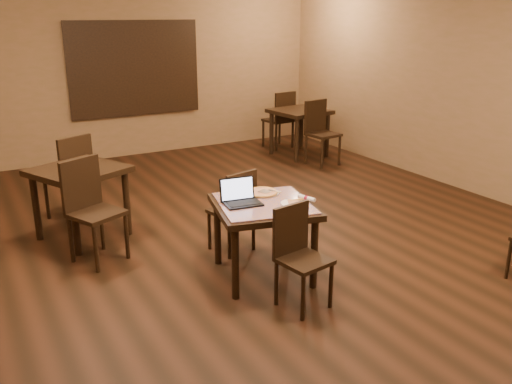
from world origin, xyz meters
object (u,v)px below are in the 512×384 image
chair_main_near (298,250)px  other_table_b_chair_far (72,173)px  tiled_table (264,213)px  laptop (240,197)px  other_table_a_chair_far (281,117)px  other_table_a (300,118)px  other_table_b_chair_near (90,204)px  chair_main_far (236,207)px  other_table_b (79,180)px  other_table_a_chair_near (320,128)px  pizza_pan (262,193)px

chair_main_near → other_table_b_chair_far: (-1.28, 3.12, 0.09)m
tiled_table → laptop: bearing=165.9°
other_table_a_chair_far → other_table_b_chair_far: 4.68m
other_table_a → other_table_b_chair_far: other_table_b_chair_far is taller
other_table_b_chair_near → chair_main_far: bearing=-48.1°
other_table_b → chair_main_near: bearing=-86.6°
other_table_b_chair_far → other_table_a: bearing=172.4°
tiled_table → other_table_b_chair_far: other_table_b_chair_far is taller
chair_main_near → other_table_b_chair_near: (-1.36, 1.85, 0.09)m
chair_main_near → other_table_b: bearing=108.3°
chair_main_near → laptop: laptop is taller
tiled_table → other_table_a_chair_near: bearing=60.5°
other_table_a → other_table_b: bearing=-162.3°
chair_main_near → chair_main_far: 1.24m
laptop → pizza_pan: size_ratio=1.11×
tiled_table → chair_main_far: bearing=101.9°
chair_main_near → other_table_b_chair_far: other_table_b_chair_far is taller
other_table_a_chair_near → other_table_a_chair_far: same height
chair_main_near → laptop: size_ratio=2.45×
chair_main_near → other_table_a_chair_near: 4.81m
laptop → pizza_pan: bearing=30.7°
other_table_a_chair_far → other_table_b_chair_near: other_table_a_chair_far is taller
chair_main_near → other_table_a_chair_near: other_table_a_chair_near is taller
chair_main_near → other_table_a_chair_near: bearing=42.3°
other_table_a → other_table_a_chair_far: (0.01, 0.63, -0.08)m
chair_main_far → other_table_b_chair_far: size_ratio=0.86×
laptop → other_table_a_chair_far: size_ratio=0.34×
other_table_b_chair_near → laptop: bearing=-68.3°
tiled_table → other_table_b_chair_near: bearing=151.7°
other_table_b → other_table_a: bearing=-0.3°
pizza_pan → other_table_b_chair_near: bearing=146.5°
other_table_b_chair_near → other_table_b_chair_far: 1.28m
chair_main_near → other_table_b: chair_main_near is taller
laptop → other_table_b: bearing=130.6°
chair_main_far → other_table_a_chair_far: (2.95, 3.80, 0.09)m
chair_main_near → other_table_b: size_ratio=0.78×
pizza_pan → other_table_a_chair_near: size_ratio=0.31×
other_table_a_chair_far → pizza_pan: bearing=49.2°
laptop → other_table_b: (-1.13, 1.76, -0.13)m
chair_main_far → other_table_b: chair_main_far is taller
chair_main_near → pizza_pan: size_ratio=2.72×
other_table_a_chair_far → chair_main_far: bearing=45.6°
other_table_a_chair_near → other_table_b_chair_far: (-4.24, -0.66, -0.00)m
tiled_table → other_table_b: (-1.33, 1.86, 0.03)m
pizza_pan → other_table_b_chair_far: bearing=122.0°
other_table_a → other_table_b_chair_near: (-4.33, -2.57, -0.09)m
laptop → other_table_a: (3.16, 3.69, -0.13)m
pizza_pan → other_table_b_chair_far: (-1.41, 2.26, -0.16)m
other_table_b → chair_main_far: bearing=-67.2°
other_table_a_chair_far → other_table_b_chair_far: (-4.26, -1.93, -0.00)m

